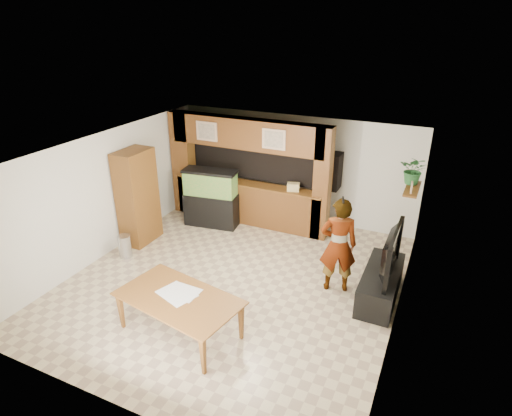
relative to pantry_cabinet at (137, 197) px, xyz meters
The scene contains 21 objects.
floor 2.96m from the pantry_cabinet, 12.53° to the right, with size 6.50×6.50×0.00m, color tan.
ceiling 3.16m from the pantry_cabinet, 12.53° to the right, with size 6.50×6.50×0.00m, color white.
wall_back 3.79m from the pantry_cabinet, 44.46° to the left, with size 6.00×6.00×0.00m, color silver.
wall_left 0.71m from the pantry_cabinet, 116.57° to the right, with size 6.50×6.50×0.00m, color silver.
wall_right 5.74m from the pantry_cabinet, ahead, with size 6.50×6.50×0.00m, color silver.
partition 2.70m from the pantry_cabinet, 49.31° to the left, with size 4.20×0.99×2.60m.
wall_clock 0.97m from the pantry_cabinet, 123.59° to the left, with size 0.05×0.25×0.25m.
wall_shelf 5.75m from the pantry_cabinet, 13.67° to the left, with size 0.25×0.90×0.04m, color brown.
pantry_cabinet is the anchor object (origin of this frame).
trash_can 1.13m from the pantry_cabinet, 77.84° to the right, with size 0.27×0.27×0.50m, color #B2B2B7.
aquarium 1.76m from the pantry_cabinet, 51.76° to the left, with size 1.28×0.48×1.42m.
tv_stand 5.41m from the pantry_cabinet, ahead, with size 0.60×1.65×0.55m, color black.
television 5.35m from the pantry_cabinet, ahead, with size 1.43×0.19×0.82m, color black.
photo_frame 5.70m from the pantry_cabinet, 10.98° to the left, with size 0.03×0.15×0.20m, color tan.
potted_plant 5.81m from the pantry_cabinet, 15.79° to the left, with size 0.51×0.44×0.57m, color #296630.
person 4.54m from the pantry_cabinet, ahead, with size 0.67×0.44×1.85m, color #947B51.
microphone 4.66m from the pantry_cabinet, ahead, with size 0.04×0.04×0.16m, color black.
dining_table 3.56m from the pantry_cabinet, 41.93° to the right, with size 1.97×1.10×0.69m, color brown.
newspaper_a 3.39m from the pantry_cabinet, 41.37° to the right, with size 0.59×0.43×0.01m, color silver.
newspaper_b 3.37m from the pantry_cabinet, 39.82° to the right, with size 0.55×0.40×0.01m, color silver.
counter_box 3.50m from the pantry_cabinet, 31.91° to the left, with size 0.28×0.18×0.18m, color tan.
Camera 1 is at (3.32, -6.19, 4.71)m, focal length 30.00 mm.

